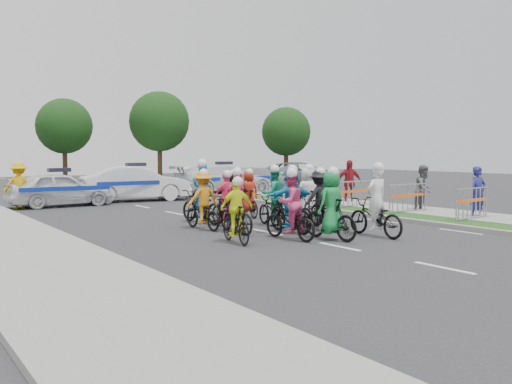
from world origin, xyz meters
TOP-DOWN VIEW (x-y plane):
  - ground at (0.00, 0.00)m, footprint 90.00×90.00m
  - curb_right at (5.10, 5.00)m, footprint 0.20×60.00m
  - grass_strip at (5.80, 5.00)m, footprint 1.20×60.00m
  - sidewalk_right at (7.60, 5.00)m, footprint 2.40×60.00m
  - sidewalk_left at (-6.50, 5.00)m, footprint 3.00×60.00m
  - rider_0 at (1.93, 0.72)m, footprint 0.74×1.97m
  - rider_1 at (0.55, 0.94)m, footprint 0.83×1.84m
  - rider_2 at (-0.31, 1.55)m, footprint 0.83×1.87m
  - rider_3 at (-1.77, 1.83)m, footprint 0.88×1.63m
  - rider_4 at (1.48, 2.53)m, footprint 1.01×1.79m
  - rider_5 at (0.48, 2.54)m, footprint 1.54×1.84m
  - rider_6 at (-0.82, 3.37)m, footprint 0.73×1.84m
  - rider_7 at (2.06, 3.75)m, footprint 0.85×1.85m
  - rider_8 at (0.90, 3.98)m, footprint 0.89×1.91m
  - rider_9 at (-0.35, 4.65)m, footprint 0.87×1.64m
  - rider_10 at (-1.23, 4.54)m, footprint 1.02×1.78m
  - rider_11 at (0.38, 5.54)m, footprint 1.36×1.63m
  - rider_12 at (-0.56, 5.86)m, footprint 0.97×2.08m
  - rider_13 at (1.55, 6.35)m, footprint 0.77×1.66m
  - police_car_0 at (-2.77, 14.04)m, footprint 4.28×1.88m
  - police_car_1 at (0.87, 14.74)m, footprint 5.07×2.43m
  - police_car_2 at (6.29, 15.93)m, footprint 5.60×2.52m
  - civilian_sedan at (9.27, 16.95)m, footprint 4.91×2.40m
  - civilian_suv at (12.99, 17.96)m, footprint 6.00×3.10m
  - spectator_0 at (7.57, 1.52)m, footprint 0.70×0.50m
  - spectator_1 at (7.73, 3.90)m, footprint 0.97×0.81m
  - spectator_2 at (7.80, 7.98)m, footprint 1.21×0.96m
  - marshal_hiviz at (-4.38, 13.91)m, footprint 1.34×0.98m
  - barrier_0 at (6.70, 1.13)m, footprint 2.05×0.75m
  - barrier_1 at (6.70, 3.76)m, footprint 2.01×0.53m
  - barrier_2 at (6.70, 6.35)m, footprint 2.04×0.71m
  - cone_0 at (4.96, 8.16)m, footprint 0.40×0.40m
  - cone_1 at (6.11, 12.83)m, footprint 0.40×0.40m
  - tree_1 at (9.00, 30.00)m, footprint 4.55×4.55m
  - tree_2 at (18.00, 26.00)m, footprint 3.85×3.85m
  - tree_4 at (3.00, 34.00)m, footprint 4.20×4.20m

SIDE VIEW (x-z plane):
  - ground at x=0.00m, z-range 0.00..0.00m
  - grass_strip at x=5.80m, z-range 0.00..0.11m
  - curb_right at x=5.10m, z-range 0.00..0.12m
  - sidewalk_right at x=7.60m, z-range 0.00..0.13m
  - sidewalk_left at x=-6.50m, z-range 0.00..0.13m
  - cone_0 at x=4.96m, z-range -0.01..0.69m
  - cone_1 at x=6.11m, z-range -0.01..0.69m
  - barrier_0 at x=6.70m, z-range 0.00..1.12m
  - barrier_1 at x=6.70m, z-range 0.00..1.12m
  - barrier_2 at x=6.70m, z-range 0.00..1.12m
  - rider_6 at x=-0.82m, z-range -0.31..1.53m
  - rider_3 at x=-1.77m, z-range -0.19..1.48m
  - rider_0 at x=1.93m, z-range -0.34..1.65m
  - rider_13 at x=1.55m, z-range -0.18..1.51m
  - rider_9 at x=-0.35m, z-range -0.19..1.53m
  - rider_12 at x=-0.56m, z-range -0.35..1.70m
  - civilian_sedan at x=9.27m, z-range 0.00..1.38m
  - rider_2 at x=-0.31m, z-range -0.24..1.62m
  - rider_10 at x=-1.23m, z-range -0.20..1.59m
  - rider_8 at x=0.90m, z-range -0.24..1.64m
  - rider_4 at x=1.48m, z-range -0.20..1.62m
  - police_car_0 at x=-2.77m, z-range 0.00..1.44m
  - rider_11 at x=0.38m, z-range -0.13..1.58m
  - rider_7 at x=2.06m, z-range -0.21..1.68m
  - rider_1 at x=0.55m, z-range -0.21..1.68m
  - police_car_2 at x=6.29m, z-range 0.00..1.59m
  - rider_5 at x=0.48m, z-range -0.15..1.76m
  - police_car_1 at x=0.87m, z-range 0.00..1.60m
  - civilian_suv at x=12.99m, z-range 0.00..1.62m
  - spectator_1 at x=7.73m, z-range 0.00..1.77m
  - spectator_0 at x=7.57m, z-range 0.00..1.78m
  - marshal_hiviz at x=-4.38m, z-range 0.00..1.86m
  - spectator_2 at x=7.80m, z-range 0.00..1.92m
  - tree_2 at x=18.00m, z-range 0.95..6.72m
  - tree_4 at x=3.00m, z-range 1.04..7.34m
  - tree_1 at x=9.00m, z-range 1.12..7.95m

